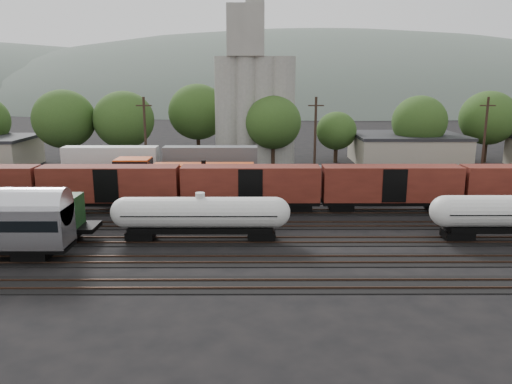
{
  "coord_description": "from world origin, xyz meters",
  "views": [
    {
      "loc": [
        3.41,
        -48.35,
        14.49
      ],
      "look_at": [
        3.57,
        2.0,
        3.0
      ],
      "focal_mm": 35.0,
      "sensor_mm": 36.0,
      "label": 1
    }
  ],
  "objects": [
    {
      "name": "ground",
      "position": [
        0.0,
        0.0,
        0.0
      ],
      "size": [
        600.0,
        600.0,
        0.0
      ],
      "primitive_type": "plane",
      "color": "black"
    },
    {
      "name": "tracks",
      "position": [
        0.0,
        0.0,
        0.05
      ],
      "size": [
        180.0,
        33.2,
        0.2
      ],
      "color": "black",
      "rests_on": "ground"
    },
    {
      "name": "tank_car_a",
      "position": [
        -1.46,
        -5.0,
        2.53
      ],
      "size": [
        16.2,
        2.9,
        4.25
      ],
      "color": "silver",
      "rests_on": "ground"
    },
    {
      "name": "orange_locomotive",
      "position": [
        -6.02,
        10.0,
        2.81
      ],
      "size": [
        19.84,
        3.31,
        4.96
      ],
      "color": "black",
      "rests_on": "ground"
    },
    {
      "name": "boxcar_string",
      "position": [
        18.38,
        5.0,
        3.12
      ],
      "size": [
        169.0,
        2.9,
        4.2
      ],
      "color": "black",
      "rests_on": "ground"
    },
    {
      "name": "container_wall",
      "position": [
        -6.23,
        15.0,
        2.39
      ],
      "size": [
        160.0,
        2.6,
        5.8
      ],
      "color": "black",
      "rests_on": "ground"
    },
    {
      "name": "grain_silo",
      "position": [
        3.28,
        36.0,
        11.26
      ],
      "size": [
        13.4,
        5.0,
        29.0
      ],
      "color": "gray",
      "rests_on": "ground"
    },
    {
      "name": "industrial_sheds",
      "position": [
        6.63,
        35.25,
        2.56
      ],
      "size": [
        119.38,
        17.26,
        5.1
      ],
      "color": "#9E937F",
      "rests_on": "ground"
    },
    {
      "name": "tree_band",
      "position": [
        -3.34,
        36.75,
        7.56
      ],
      "size": [
        159.96,
        23.5,
        13.58
      ],
      "color": "black",
      "rests_on": "ground"
    },
    {
      "name": "utility_poles",
      "position": [
        0.0,
        22.0,
        6.21
      ],
      "size": [
        122.2,
        0.36,
        12.0
      ],
      "color": "black",
      "rests_on": "ground"
    },
    {
      "name": "distant_hills",
      "position": [
        23.92,
        260.0,
        -20.56
      ],
      "size": [
        860.0,
        286.0,
        130.0
      ],
      "color": "#59665B",
      "rests_on": "ground"
    }
  ]
}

